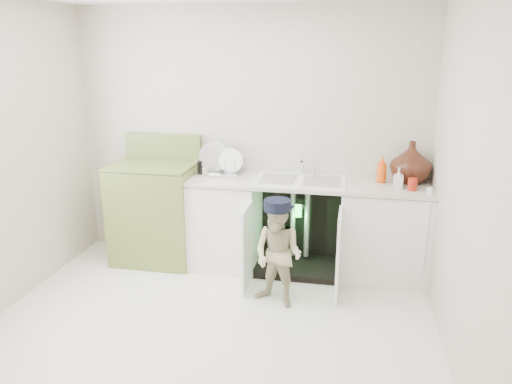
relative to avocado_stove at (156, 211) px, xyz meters
The scene contains 5 objects.
ground 1.57m from the avocado_stove, 52.90° to the right, with size 3.50×3.50×0.00m, color silver.
room_shell 1.65m from the avocado_stove, 52.90° to the right, with size 6.00×5.50×1.26m.
counter_run 1.49m from the avocado_stove, ahead, with size 2.44×1.02×1.29m.
avocado_stove is the anchor object (origin of this frame).
repair_worker 1.53m from the avocado_stove, 27.34° to the right, with size 0.54×0.63×0.92m.
Camera 1 is at (1.03, -3.30, 2.13)m, focal length 35.00 mm.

